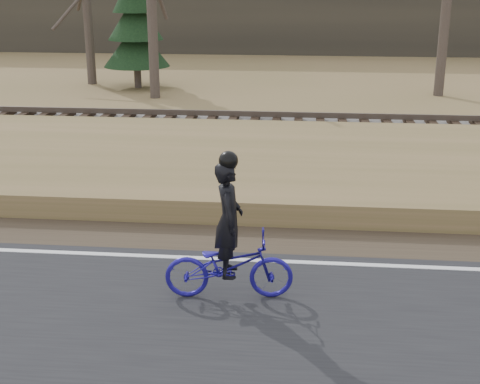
{
  "coord_description": "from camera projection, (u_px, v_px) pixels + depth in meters",
  "views": [
    {
      "loc": [
        3.78,
        -9.49,
        4.42
      ],
      "look_at": [
        2.79,
        0.5,
        1.1
      ],
      "focal_mm": 50.0,
      "sensor_mm": 36.0,
      "label": 1
    }
  ],
  "objects": [
    {
      "name": "embankment",
      "position": [
        130.0,
        173.0,
        14.61
      ],
      "size": [
        120.0,
        5.0,
        0.44
      ],
      "primitive_type": "cube",
      "color": "olive",
      "rests_on": "ground"
    },
    {
      "name": "conifer",
      "position": [
        135.0,
        19.0,
        25.89
      ],
      "size": [
        2.6,
        2.6,
        5.61
      ],
      "color": "#4D4038",
      "rests_on": "ground"
    },
    {
      "name": "edge_line",
      "position": [
        68.0,
        253.0,
        10.88
      ],
      "size": [
        120.0,
        0.12,
        0.01
      ],
      "primitive_type": "cube",
      "color": "silver",
      "rests_on": "road"
    },
    {
      "name": "shoulder",
      "position": [
        87.0,
        233.0,
        11.84
      ],
      "size": [
        120.0,
        1.6,
        0.04
      ],
      "primitive_type": "cube",
      "color": "#473A2B",
      "rests_on": "ground"
    },
    {
      "name": "ballast",
      "position": [
        165.0,
        133.0,
        18.2
      ],
      "size": [
        120.0,
        3.0,
        0.45
      ],
      "primitive_type": "cube",
      "color": "slate",
      "rests_on": "ground"
    },
    {
      "name": "cyclist",
      "position": [
        229.0,
        253.0,
        9.22
      ],
      "size": [
        1.83,
        0.79,
        2.12
      ],
      "rotation": [
        0.0,
        0.0,
        1.67
      ],
      "color": "navy",
      "rests_on": "road"
    },
    {
      "name": "ground",
      "position": [
        64.0,
        261.0,
        10.71
      ],
      "size": [
        120.0,
        120.0,
        0.0
      ],
      "primitive_type": "plane",
      "color": "olive",
      "rests_on": "ground"
    },
    {
      "name": "railroad",
      "position": [
        165.0,
        122.0,
        18.1
      ],
      "size": [
        120.0,
        2.4,
        0.29
      ],
      "color": "black",
      "rests_on": "ballast"
    }
  ]
}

